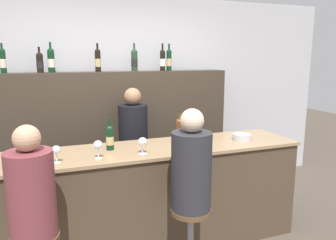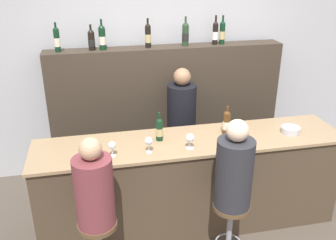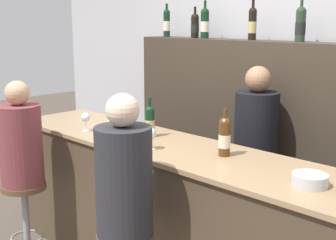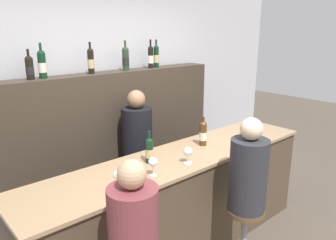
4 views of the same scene
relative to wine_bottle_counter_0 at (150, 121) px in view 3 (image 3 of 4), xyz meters
name	(u,v)px [view 3 (image 3 of 4)]	position (x,y,z in m)	size (l,w,h in m)	color
wall_back	(287,81)	(0.31, 1.34, 0.19)	(6.40, 0.05, 2.60)	#B2B2B7
bar_counter	(174,215)	(0.31, -0.07, -0.61)	(3.06, 0.66, 0.99)	#473828
back_bar_cabinet	(270,139)	(0.31, 1.11, -0.28)	(2.87, 0.28, 1.65)	#382D23
wine_bottle_counter_0	(150,121)	(0.00, 0.00, 0.00)	(0.07, 0.07, 0.29)	black
wine_bottle_counter_1	(225,136)	(0.68, 0.00, 0.01)	(0.08, 0.08, 0.30)	#4C2D14
wine_bottle_backbar_0	(167,23)	(-0.94, 1.11, 0.68)	(0.07, 0.07, 0.32)	black
wine_bottle_backbar_1	(195,25)	(-0.56, 1.11, 0.66)	(0.08, 0.08, 0.29)	black
wine_bottle_backbar_2	(205,23)	(-0.44, 1.11, 0.68)	(0.08, 0.08, 0.34)	black
wine_bottle_backbar_3	(252,23)	(0.08, 1.11, 0.68)	(0.07, 0.07, 0.34)	black
wine_bottle_backbar_4	(301,24)	(0.53, 1.11, 0.68)	(0.08, 0.08, 0.34)	#233823
wine_glass_0	(86,118)	(-0.47, -0.23, -0.01)	(0.07, 0.07, 0.14)	silver
wine_glass_1	(113,123)	(-0.14, -0.23, 0.00)	(0.08, 0.08, 0.15)	silver
wine_glass_2	(150,134)	(0.25, -0.23, -0.02)	(0.08, 0.08, 0.15)	silver
metal_bowl	(310,180)	(1.33, -0.12, -0.09)	(0.19, 0.19, 0.06)	#B7B7BC
bar_stool_left	(25,203)	(-0.65, -0.67, -0.62)	(0.33, 0.33, 0.64)	gray
guest_seated_left	(21,141)	(-0.65, -0.67, -0.14)	(0.31, 0.31, 0.77)	brown
guest_seated_right	(124,175)	(0.51, -0.67, -0.12)	(0.32, 0.32, 0.81)	#28282D
bartender	(255,167)	(0.41, 0.75, -0.43)	(0.34, 0.34, 1.48)	black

